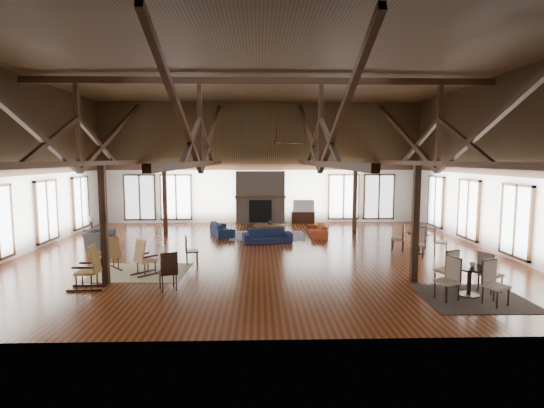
{
  "coord_description": "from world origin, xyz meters",
  "views": [
    {
      "loc": [
        -0.05,
        -14.26,
        3.22
      ],
      "look_at": [
        0.41,
        1.0,
        1.58
      ],
      "focal_mm": 28.0,
      "sensor_mm": 36.0,
      "label": 1
    }
  ],
  "objects_px": {
    "sofa_orange": "(317,230)",
    "cafe_table_near": "(469,276)",
    "tv_console": "(303,217)",
    "armchair": "(99,239)",
    "cafe_table_far": "(419,239)",
    "sofa_navy_front": "(267,236)",
    "sofa_navy_left": "(222,229)",
    "coffee_table": "(271,226)"
  },
  "relations": [
    {
      "from": "sofa_orange",
      "to": "cafe_table_near",
      "type": "distance_m",
      "value": 8.27
    },
    {
      "from": "cafe_table_near",
      "to": "tv_console",
      "type": "distance_m",
      "value": 11.78
    },
    {
      "from": "armchair",
      "to": "tv_console",
      "type": "bearing_deg",
      "value": -50.37
    },
    {
      "from": "cafe_table_near",
      "to": "cafe_table_far",
      "type": "height_order",
      "value": "cafe_table_near"
    },
    {
      "from": "cafe_table_far",
      "to": "tv_console",
      "type": "distance_m",
      "value": 7.62
    },
    {
      "from": "armchair",
      "to": "tv_console",
      "type": "distance_m",
      "value": 9.83
    },
    {
      "from": "sofa_navy_front",
      "to": "cafe_table_far",
      "type": "xyz_separation_m",
      "value": [
        5.16,
        -1.9,
        0.21
      ]
    },
    {
      "from": "cafe_table_far",
      "to": "tv_console",
      "type": "xyz_separation_m",
      "value": [
        -3.28,
        6.88,
        -0.2
      ]
    },
    {
      "from": "tv_console",
      "to": "sofa_navy_front",
      "type": "bearing_deg",
      "value": -110.72
    },
    {
      "from": "sofa_orange",
      "to": "cafe_table_far",
      "type": "bearing_deg",
      "value": 43.06
    },
    {
      "from": "sofa_navy_front",
      "to": "armchair",
      "type": "xyz_separation_m",
      "value": [
        -6.08,
        -0.78,
        0.05
      ]
    },
    {
      "from": "sofa_navy_left",
      "to": "cafe_table_near",
      "type": "xyz_separation_m",
      "value": [
        6.51,
        -8.16,
        0.22
      ]
    },
    {
      "from": "armchair",
      "to": "cafe_table_near",
      "type": "bearing_deg",
      "value": -114.27
    },
    {
      "from": "cafe_table_far",
      "to": "tv_console",
      "type": "relative_size",
      "value": 1.63
    },
    {
      "from": "tv_console",
      "to": "sofa_navy_left",
      "type": "bearing_deg",
      "value": -138.88
    },
    {
      "from": "coffee_table",
      "to": "tv_console",
      "type": "height_order",
      "value": "tv_console"
    },
    {
      "from": "sofa_navy_front",
      "to": "sofa_navy_left",
      "type": "bearing_deg",
      "value": 128.6
    },
    {
      "from": "sofa_orange",
      "to": "tv_console",
      "type": "relative_size",
      "value": 1.5
    },
    {
      "from": "coffee_table",
      "to": "armchair",
      "type": "relative_size",
      "value": 1.46
    },
    {
      "from": "sofa_navy_left",
      "to": "armchair",
      "type": "xyz_separation_m",
      "value": [
        -4.19,
        -2.48,
        0.06
      ]
    },
    {
      "from": "coffee_table",
      "to": "cafe_table_near",
      "type": "xyz_separation_m",
      "value": [
        4.46,
        -7.8,
        0.04
      ]
    },
    {
      "from": "sofa_orange",
      "to": "sofa_navy_front",
      "type": "bearing_deg",
      "value": -55.91
    },
    {
      "from": "sofa_navy_front",
      "to": "armchair",
      "type": "bearing_deg",
      "value": 177.88
    },
    {
      "from": "sofa_navy_front",
      "to": "cafe_table_near",
      "type": "bearing_deg",
      "value": -63.93
    },
    {
      "from": "armchair",
      "to": "coffee_table",
      "type": "bearing_deg",
      "value": -67.6
    },
    {
      "from": "sofa_navy_front",
      "to": "cafe_table_near",
      "type": "distance_m",
      "value": 7.96
    },
    {
      "from": "sofa_navy_left",
      "to": "armchair",
      "type": "distance_m",
      "value": 4.87
    },
    {
      "from": "armchair",
      "to": "tv_console",
      "type": "xyz_separation_m",
      "value": [
        7.96,
        5.77,
        -0.04
      ]
    },
    {
      "from": "sofa_orange",
      "to": "coffee_table",
      "type": "height_order",
      "value": "coffee_table"
    },
    {
      "from": "sofa_navy_front",
      "to": "coffee_table",
      "type": "xyz_separation_m",
      "value": [
        0.16,
        1.33,
        0.17
      ]
    },
    {
      "from": "sofa_orange",
      "to": "cafe_table_near",
      "type": "height_order",
      "value": "cafe_table_near"
    },
    {
      "from": "armchair",
      "to": "tv_console",
      "type": "height_order",
      "value": "armchair"
    },
    {
      "from": "sofa_navy_left",
      "to": "coffee_table",
      "type": "xyz_separation_m",
      "value": [
        2.05,
        -0.37,
        0.18
      ]
    },
    {
      "from": "tv_console",
      "to": "cafe_table_near",
      "type": "bearing_deg",
      "value": -76.55
    },
    {
      "from": "sofa_orange",
      "to": "armchair",
      "type": "distance_m",
      "value": 8.49
    },
    {
      "from": "cafe_table_near",
      "to": "cafe_table_far",
      "type": "relative_size",
      "value": 1.02
    },
    {
      "from": "tv_console",
      "to": "cafe_table_far",
      "type": "bearing_deg",
      "value": -64.53
    },
    {
      "from": "cafe_table_far",
      "to": "tv_console",
      "type": "bearing_deg",
      "value": 115.47
    },
    {
      "from": "coffee_table",
      "to": "armchair",
      "type": "bearing_deg",
      "value": -145.62
    },
    {
      "from": "coffee_table",
      "to": "sofa_navy_front",
      "type": "bearing_deg",
      "value": -81.34
    },
    {
      "from": "sofa_orange",
      "to": "cafe_table_near",
      "type": "xyz_separation_m",
      "value": [
        2.51,
        -7.88,
        0.24
      ]
    },
    {
      "from": "cafe_table_near",
      "to": "tv_console",
      "type": "bearing_deg",
      "value": 103.45
    }
  ]
}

